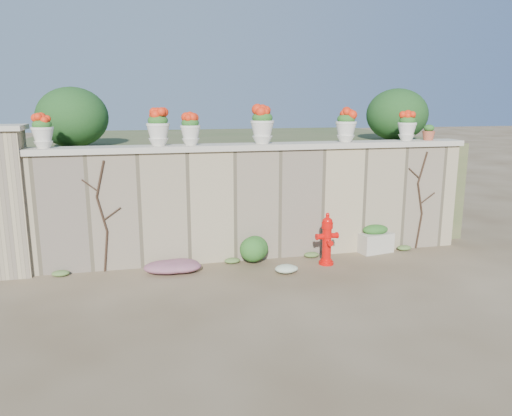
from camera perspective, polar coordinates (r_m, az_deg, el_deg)
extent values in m
plane|color=brown|center=(7.74, 3.04, -9.53)|extent=(80.00, 80.00, 0.00)
cube|color=#9A8A66|center=(9.12, -0.05, 0.45)|extent=(8.00, 0.40, 2.00)
cube|color=#BDB5A0|center=(8.96, -0.05, 7.04)|extent=(8.10, 0.52, 0.10)
cube|color=#9A8A66|center=(9.10, -26.42, 0.40)|extent=(0.60, 0.60, 2.40)
cube|color=#BDB5A0|center=(8.95, -27.19, 8.19)|extent=(0.72, 0.72, 0.08)
cube|color=#384C23|center=(12.20, -3.49, 3.48)|extent=(9.00, 6.00, 2.00)
ellipsoid|color=#143814|center=(9.96, -20.25, 9.71)|extent=(1.30, 1.30, 1.10)
ellipsoid|color=#143814|center=(11.29, 15.81, 10.23)|extent=(1.30, 1.30, 1.10)
cylinder|color=black|center=(8.86, -16.77, -4.79)|extent=(0.12, 0.04, 0.70)
cylinder|color=black|center=(8.70, -17.20, -0.70)|extent=(0.17, 0.04, 0.61)
cylinder|color=black|center=(8.59, -17.39, 3.21)|extent=(0.18, 0.04, 0.61)
cylinder|color=black|center=(8.69, -16.11, -0.65)|extent=(0.30, 0.02, 0.22)
cylinder|color=black|center=(8.62, -18.50, 2.49)|extent=(0.25, 0.02, 0.21)
cylinder|color=black|center=(10.29, 18.11, -2.50)|extent=(0.12, 0.04, 0.70)
cylinder|color=black|center=(10.14, 18.23, 1.04)|extent=(0.17, 0.04, 0.61)
cylinder|color=black|center=(10.05, 18.51, 4.40)|extent=(0.18, 0.04, 0.61)
cylinder|color=black|center=(10.23, 19.02, 1.08)|extent=(0.30, 0.02, 0.22)
cylinder|color=black|center=(9.97, 17.62, 3.82)|extent=(0.25, 0.02, 0.21)
cylinder|color=red|center=(9.03, 8.02, -6.21)|extent=(0.26, 0.26, 0.05)
cylinder|color=red|center=(8.93, 8.09, -4.07)|extent=(0.16, 0.16, 0.58)
cylinder|color=red|center=(8.89, 8.11, -3.20)|extent=(0.20, 0.20, 0.04)
cylinder|color=red|center=(8.84, 8.15, -1.96)|extent=(0.20, 0.20, 0.11)
ellipsoid|color=red|center=(8.81, 8.17, -1.37)|extent=(0.18, 0.18, 0.13)
cylinder|color=red|center=(8.80, 8.19, -0.90)|extent=(0.07, 0.07, 0.09)
cylinder|color=red|center=(8.83, 7.34, -3.27)|extent=(0.14, 0.10, 0.09)
cylinder|color=red|center=(8.94, 8.88, -3.13)|extent=(0.14, 0.10, 0.09)
cylinder|color=red|center=(8.82, 8.38, -3.96)|extent=(0.09, 0.10, 0.08)
cube|color=#BDB5A0|center=(9.86, 13.41, -3.84)|extent=(0.70, 0.49, 0.38)
ellipsoid|color=#1E5119|center=(9.79, 13.49, -2.42)|extent=(0.54, 0.39, 0.19)
ellipsoid|color=#1E5119|center=(8.93, 0.13, -4.38)|extent=(0.65, 0.59, 0.62)
ellipsoid|color=#B0237E|center=(8.54, -9.07, -6.62)|extent=(0.95, 0.64, 0.25)
ellipsoid|color=white|center=(8.41, 3.58, -6.96)|extent=(0.57, 0.46, 0.21)
ellipsoid|color=#1E5119|center=(8.82, -23.28, 8.75)|extent=(0.30, 0.30, 0.18)
ellipsoid|color=red|center=(8.82, -23.32, 9.24)|extent=(0.26, 0.26, 0.19)
ellipsoid|color=#1E5119|center=(8.70, -11.16, 9.78)|extent=(0.34, 0.34, 0.20)
ellipsoid|color=red|center=(8.70, -11.18, 10.34)|extent=(0.30, 0.30, 0.21)
ellipsoid|color=#1E5119|center=(8.74, -7.53, 9.61)|extent=(0.30, 0.30, 0.18)
ellipsoid|color=red|center=(8.74, -7.54, 10.10)|extent=(0.26, 0.26, 0.19)
ellipsoid|color=#1E5119|center=(8.96, 0.73, 10.27)|extent=(0.36, 0.36, 0.22)
ellipsoid|color=red|center=(8.95, 0.73, 10.85)|extent=(0.32, 0.32, 0.23)
ellipsoid|color=#1E5119|center=(9.47, 10.27, 9.98)|extent=(0.34, 0.34, 0.20)
ellipsoid|color=red|center=(9.47, 10.29, 10.48)|extent=(0.29, 0.29, 0.21)
ellipsoid|color=#1E5119|center=(10.03, 16.92, 9.55)|extent=(0.31, 0.31, 0.18)
ellipsoid|color=red|center=(10.03, 16.95, 9.99)|extent=(0.27, 0.27, 0.19)
ellipsoid|color=#1E5119|center=(10.28, 19.15, 8.56)|extent=(0.20, 0.20, 0.14)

